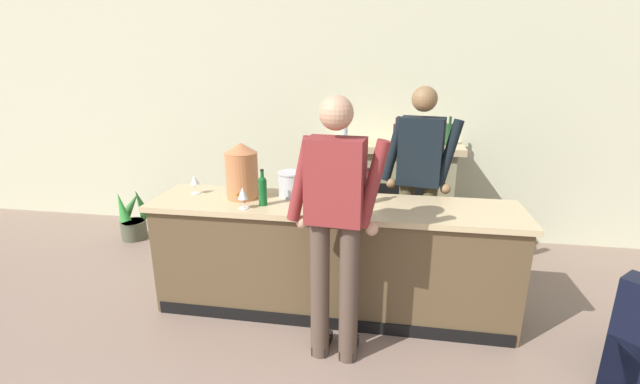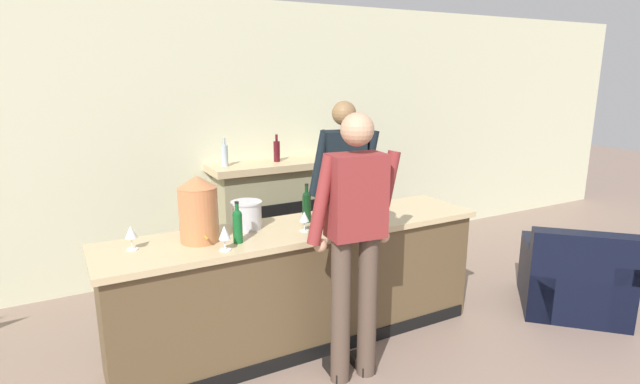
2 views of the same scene
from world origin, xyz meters
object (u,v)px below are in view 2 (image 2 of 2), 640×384
Objects in this scene: person_bartender at (343,192)px; wine_glass_front_left at (304,217)px; ice_bucket_steel at (247,215)px; wine_bottle_chardonnay_pale at (327,204)px; copper_dispenser at (198,209)px; fireplace_stone at (277,213)px; wine_glass_near_bucket at (131,233)px; armchair_black at (574,282)px; wine_bottle_riesling_slim at (238,225)px; wine_bottle_cabernet_heavy at (307,205)px; person_customer at (355,238)px; wine_glass_front_right at (224,233)px.

wine_glass_front_left is at bearing -138.51° from person_bartender.
wine_bottle_chardonnay_pale is (0.62, -0.09, 0.03)m from ice_bucket_steel.
wine_glass_front_left is (0.72, -0.14, -0.13)m from copper_dispenser.
wine_glass_near_bucket is (-1.65, -1.44, 0.46)m from fireplace_stone.
copper_dispenser is at bearing -5.49° from wine_glass_near_bucket.
wine_bottle_riesling_slim is at bearing 168.61° from armchair_black.
ice_bucket_steel reaches higher than armchair_black.
armchair_black is 2.52m from wine_glass_front_left.
person_bartender is 6.05× the size of wine_bottle_cabernet_heavy.
person_bartender is (-1.63, 1.20, 0.74)m from armchair_black.
person_customer is at bearing -89.76° from wine_bottle_cabernet_heavy.
wine_bottle_cabernet_heavy is at bearing 160.69° from armchair_black.
person_customer reaches higher than copper_dispenser.
wine_bottle_riesling_slim is 1.71× the size of wine_glass_front_right.
wine_bottle_riesling_slim is at bearing -178.93° from wine_glass_front_left.
person_bartender is 6.36× the size of wine_bottle_chardonnay_pale.
wine_bottle_riesling_slim is at bearing -121.48° from fireplace_stone.
copper_dispenser reaches higher than ice_bucket_steel.
wine_bottle_riesling_slim is (-0.78, -0.18, -0.00)m from wine_bottle_chardonnay_pale.
wine_glass_front_left is at bearing 104.00° from person_customer.
armchair_black is at bearing -12.40° from wine_glass_near_bucket.
person_customer is at bearing -26.63° from wine_glass_front_right.
wine_bottle_chardonnay_pale is (0.16, 0.66, 0.05)m from person_customer.
wine_bottle_chardonnay_pale reaches higher than wine_glass_front_left.
ice_bucket_steel is 1.38× the size of wine_glass_front_right.
person_bartender is 12.30× the size of wine_glass_front_left.
armchair_black is 2.48m from wine_bottle_cabernet_heavy.
ice_bucket_steel is at bearing 52.27° from wine_glass_front_right.
wine_glass_near_bucket is 0.97× the size of wine_glass_front_right.
ice_bucket_steel is 0.77× the size of wine_bottle_cabernet_heavy.
person_bartender is at bearing -78.48° from fireplace_stone.
person_bartender reaches higher than copper_dispenser.
ice_bucket_steel is at bearing -121.53° from fireplace_stone.
person_customer is 11.16× the size of wine_glass_near_bucket.
wine_glass_near_bucket is (-1.43, 0.02, -0.02)m from wine_bottle_chardonnay_pale.
wine_glass_near_bucket is at bearing 174.51° from copper_dispenser.
wine_bottle_chardonnay_pale is at bearing 159.93° from armchair_black.
copper_dispenser is at bearing -178.54° from wine_bottle_chardonnay_pale.
wine_bottle_riesling_slim is (-2.83, 0.57, 0.79)m from armchair_black.
armchair_black is 2.33m from person_customer.
wine_bottle_chardonnay_pale is at bearing -133.06° from person_bartender.
person_customer is at bearing -27.83° from wine_glass_near_bucket.
wine_bottle_cabernet_heavy is 0.16m from wine_bottle_chardonnay_pale.
person_customer is 1.44m from wine_glass_near_bucket.
wine_bottle_chardonnay_pale is at bearing -0.64° from wine_glass_near_bucket.
person_bartender is at bearing 143.57° from armchair_black.
ice_bucket_steel is 0.47m from wine_glass_front_right.
wine_bottle_riesling_slim reaches higher than wine_glass_near_bucket.
wine_glass_front_right is (-0.29, -0.37, 0.01)m from ice_bucket_steel.
wine_bottle_cabernet_heavy is 0.23m from wine_glass_front_left.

